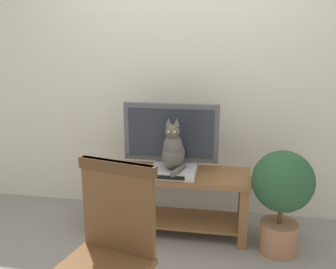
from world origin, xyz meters
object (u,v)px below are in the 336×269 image
cat (173,150)px  book_stack (112,167)px  tv (171,135)px  media_box (173,171)px  potted_plant (282,191)px  tv_stand (169,191)px  wooden_chair (108,247)px

cat → book_stack: cat is taller
tv → media_box: tv is taller
media_box → potted_plant: 0.86m
tv_stand → potted_plant: (0.90, -0.18, 0.14)m
tv_stand → book_stack: size_ratio=5.46×
cat → book_stack: (-0.53, 0.02, -0.18)m
tv_stand → book_stack: 0.52m
book_stack → potted_plant: potted_plant is taller
tv_stand → potted_plant: 0.93m
media_box → cat: bearing=-86.0°
wooden_chair → tv: bearing=85.9°
book_stack → tv: bearing=17.8°
tv_stand → potted_plant: size_ratio=1.64×
tv_stand → media_box: size_ratio=3.62×
cat → potted_plant: size_ratio=0.52×
tv → book_stack: bearing=-162.2°
cat → potted_plant: (0.85, -0.10, -0.25)m
tv_stand → tv: bearing=90.0°
tv_stand → tv: 0.48m
media_box → wooden_chair: bearing=-97.0°
tv → book_stack: tv is taller
tv → book_stack: 0.56m
tv_stand → wooden_chair: wooden_chair is taller
media_box → cat: (0.00, -0.02, 0.19)m
media_box → book_stack: bearing=179.3°
book_stack → wooden_chair: bearing=-72.6°
cat → potted_plant: bearing=-6.5°
tv → media_box: (0.05, -0.16, -0.26)m
tv → potted_plant: size_ratio=0.99×
cat → tv_stand: bearing=120.4°
potted_plant → cat: bearing=173.5°
wooden_chair → book_stack: size_ratio=4.10×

